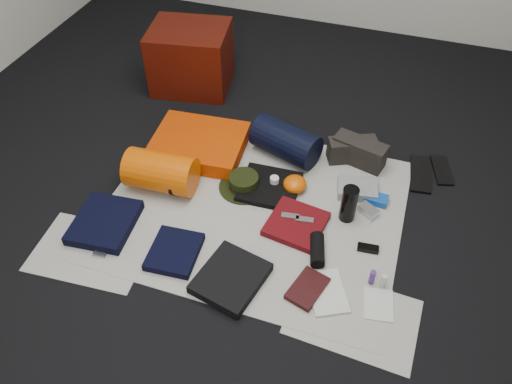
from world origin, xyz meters
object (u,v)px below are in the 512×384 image
(stuff_sack, at_px, (161,172))
(water_bottle, at_px, (349,204))
(compact_camera, at_px, (368,211))
(red_cabinet, at_px, (191,58))
(sleeping_pad, at_px, (199,144))
(navy_duffel, at_px, (286,141))
(paperback_book, at_px, (307,288))

(stuff_sack, height_order, water_bottle, stuff_sack)
(water_bottle, bearing_deg, compact_camera, 32.07)
(red_cabinet, distance_m, sleeping_pad, 0.76)
(navy_duffel, relative_size, water_bottle, 1.88)
(stuff_sack, height_order, compact_camera, stuff_sack)
(stuff_sack, relative_size, paperback_book, 1.85)
(water_bottle, distance_m, compact_camera, 0.15)
(navy_duffel, relative_size, compact_camera, 3.79)
(stuff_sack, xyz_separation_m, water_bottle, (1.05, 0.10, -0.01))
(sleeping_pad, height_order, water_bottle, water_bottle)
(red_cabinet, height_order, water_bottle, red_cabinet)
(paperback_book, bearing_deg, compact_camera, 88.57)
(stuff_sack, bearing_deg, sleeping_pad, 78.78)
(stuff_sack, xyz_separation_m, paperback_book, (0.96, -0.42, -0.10))
(red_cabinet, xyz_separation_m, sleeping_pad, (0.33, -0.66, -0.16))
(sleeping_pad, relative_size, stuff_sack, 1.41)
(water_bottle, bearing_deg, navy_duffel, 139.53)
(water_bottle, bearing_deg, red_cabinet, 144.61)
(sleeping_pad, relative_size, paperback_book, 2.61)
(navy_duffel, distance_m, water_bottle, 0.60)
(red_cabinet, xyz_separation_m, stuff_sack, (0.25, -1.02, -0.10))
(red_cabinet, relative_size, sleeping_pad, 0.95)
(stuff_sack, height_order, navy_duffel, stuff_sack)
(red_cabinet, height_order, sleeping_pad, red_cabinet)
(navy_duffel, height_order, compact_camera, navy_duffel)
(stuff_sack, xyz_separation_m, navy_duffel, (0.59, 0.49, -0.01))
(compact_camera, distance_m, paperback_book, 0.62)
(red_cabinet, bearing_deg, navy_duffel, -42.03)
(sleeping_pad, xyz_separation_m, compact_camera, (1.08, -0.20, -0.03))
(compact_camera, xyz_separation_m, paperback_book, (-0.19, -0.59, -0.01))
(sleeping_pad, height_order, compact_camera, sleeping_pad)
(compact_camera, bearing_deg, sleeping_pad, -158.48)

